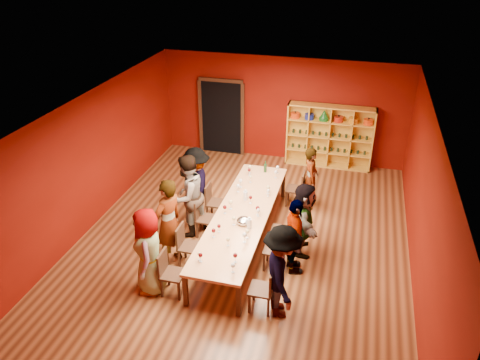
% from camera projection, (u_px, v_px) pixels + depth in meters
% --- Properties ---
extents(room_shell, '(7.10, 9.10, 3.04)m').
position_uv_depth(room_shell, '(243.00, 181.00, 9.53)').
color(room_shell, '#5A2E18').
rests_on(room_shell, ground).
extents(tasting_table, '(1.10, 4.50, 0.75)m').
position_uv_depth(tasting_table, '(243.00, 214.00, 9.91)').
color(tasting_table, tan).
rests_on(tasting_table, ground).
extents(doorway, '(1.40, 0.17, 2.30)m').
position_uv_depth(doorway, '(222.00, 117.00, 13.90)').
color(doorway, black).
rests_on(doorway, ground).
extents(shelving_unit, '(2.40, 0.40, 1.80)m').
position_uv_depth(shelving_unit, '(330.00, 133.00, 13.13)').
color(shelving_unit, gold).
rests_on(shelving_unit, ground).
extents(chair_person_left_0, '(0.42, 0.42, 0.89)m').
position_uv_depth(chair_person_left_0, '(169.00, 271.00, 8.58)').
color(chair_person_left_0, '#311B10').
rests_on(chair_person_left_0, ground).
extents(person_left_0, '(0.71, 0.95, 1.73)m').
position_uv_depth(person_left_0, '(149.00, 251.00, 8.49)').
color(person_left_0, '#4E4E53').
rests_on(person_left_0, ground).
extents(chair_person_left_1, '(0.42, 0.42, 0.89)m').
position_uv_depth(chair_person_left_1, '(186.00, 243.00, 9.33)').
color(chair_person_left_1, '#311B10').
rests_on(chair_person_left_1, ground).
extents(person_left_1, '(0.73, 0.83, 1.88)m').
position_uv_depth(person_left_1, '(169.00, 222.00, 9.20)').
color(person_left_1, '#131736').
rests_on(person_left_1, ground).
extents(chair_person_left_2, '(0.42, 0.42, 0.89)m').
position_uv_depth(chair_person_left_2, '(203.00, 216.00, 10.24)').
color(chair_person_left_2, '#311B10').
rests_on(chair_person_left_2, ground).
extents(person_left_2, '(0.82, 1.04, 1.89)m').
position_uv_depth(person_left_2, '(187.00, 196.00, 10.11)').
color(person_left_2, '#151C3A').
rests_on(person_left_2, ground).
extents(chair_person_left_3, '(0.42, 0.42, 0.89)m').
position_uv_depth(chair_person_left_3, '(213.00, 200.00, 10.84)').
color(chair_person_left_3, '#311B10').
rests_on(chair_person_left_3, ground).
extents(person_left_3, '(0.86, 1.22, 1.75)m').
position_uv_depth(person_left_3, '(197.00, 184.00, 10.74)').
color(person_left_3, '#121433').
rests_on(person_left_3, ground).
extents(chair_person_right_0, '(0.42, 0.42, 0.89)m').
position_uv_depth(chair_person_right_0, '(266.00, 287.00, 8.18)').
color(chair_person_right_0, '#311B10').
rests_on(chair_person_right_0, ground).
extents(person_right_0, '(0.83, 1.25, 1.79)m').
position_uv_depth(person_right_0, '(282.00, 272.00, 7.93)').
color(person_right_0, '#535358').
rests_on(person_right_0, ground).
extents(chair_person_right_1, '(0.42, 0.42, 0.89)m').
position_uv_depth(chair_person_right_1, '(279.00, 248.00, 9.21)').
color(chair_person_right_1, '#311B10').
rests_on(chair_person_right_1, ground).
extents(person_right_1, '(0.71, 1.03, 1.61)m').
position_uv_depth(person_right_1, '(294.00, 237.00, 8.99)').
color(person_right_1, pink).
rests_on(person_right_1, ground).
extents(chair_person_right_2, '(0.42, 0.42, 0.89)m').
position_uv_depth(chair_person_right_2, '(285.00, 229.00, 9.79)').
color(chair_person_right_2, '#311B10').
rests_on(chair_person_right_2, ground).
extents(person_right_2, '(0.69, 1.54, 1.60)m').
position_uv_depth(person_right_2, '(304.00, 219.00, 9.56)').
color(person_right_2, '#46464B').
rests_on(person_right_2, ground).
extents(chair_person_right_4, '(0.42, 0.42, 0.89)m').
position_uv_depth(chair_person_right_4, '(298.00, 187.00, 11.38)').
color(chair_person_right_4, '#311B10').
rests_on(chair_person_right_4, ground).
extents(person_right_4, '(0.51, 0.63, 1.56)m').
position_uv_depth(person_right_4, '(311.00, 178.00, 11.18)').
color(person_right_4, '#45454A').
rests_on(person_right_4, ground).
extents(wine_glass_0, '(0.08, 0.08, 0.19)m').
position_uv_depth(wine_glass_0, '(249.00, 170.00, 11.32)').
color(wine_glass_0, silver).
rests_on(wine_glass_0, tasting_table).
extents(wine_glass_1, '(0.08, 0.08, 0.20)m').
position_uv_depth(wine_glass_1, '(276.00, 172.00, 11.20)').
color(wine_glass_1, silver).
rests_on(wine_glass_1, tasting_table).
extents(wine_glass_2, '(0.08, 0.08, 0.19)m').
position_uv_depth(wine_glass_2, '(250.00, 198.00, 10.15)').
color(wine_glass_2, silver).
rests_on(wine_glass_2, tasting_table).
extents(wine_glass_3, '(0.07, 0.07, 0.19)m').
position_uv_depth(wine_glass_3, '(228.00, 240.00, 8.77)').
color(wine_glass_3, silver).
rests_on(wine_glass_3, tasting_table).
extents(wine_glass_4, '(0.09, 0.09, 0.22)m').
position_uv_depth(wine_glass_4, '(250.00, 167.00, 11.40)').
color(wine_glass_4, silver).
rests_on(wine_glass_4, tasting_table).
extents(wine_glass_5, '(0.07, 0.07, 0.18)m').
position_uv_depth(wine_glass_5, '(268.00, 191.00, 10.42)').
color(wine_glass_5, silver).
rests_on(wine_glass_5, tasting_table).
extents(wine_glass_6, '(0.08, 0.08, 0.19)m').
position_uv_depth(wine_glass_6, '(251.00, 177.00, 11.00)').
color(wine_glass_6, silver).
rests_on(wine_glass_6, tasting_table).
extents(wine_glass_7, '(0.09, 0.09, 0.22)m').
position_uv_depth(wine_glass_7, '(241.00, 181.00, 10.78)').
color(wine_glass_7, silver).
rests_on(wine_glass_7, tasting_table).
extents(wine_glass_8, '(0.09, 0.09, 0.22)m').
position_uv_depth(wine_glass_8, '(231.00, 203.00, 9.93)').
color(wine_glass_8, silver).
rests_on(wine_glass_8, tasting_table).
extents(wine_glass_9, '(0.07, 0.07, 0.18)m').
position_uv_depth(wine_glass_9, '(199.00, 254.00, 8.39)').
color(wine_glass_9, silver).
rests_on(wine_glass_9, tasting_table).
extents(wine_glass_10, '(0.08, 0.08, 0.20)m').
position_uv_depth(wine_glass_10, '(214.00, 231.00, 9.02)').
color(wine_glass_10, silver).
rests_on(wine_glass_10, tasting_table).
extents(wine_glass_11, '(0.08, 0.08, 0.19)m').
position_uv_depth(wine_glass_11, '(258.00, 211.00, 9.68)').
color(wine_glass_11, silver).
rests_on(wine_glass_11, tasting_table).
extents(wine_glass_12, '(0.08, 0.08, 0.20)m').
position_uv_depth(wine_glass_12, '(238.00, 186.00, 10.59)').
color(wine_glass_12, silver).
rests_on(wine_glass_12, tasting_table).
extents(wine_glass_13, '(0.08, 0.08, 0.20)m').
position_uv_depth(wine_glass_13, '(233.00, 266.00, 8.08)').
color(wine_glass_13, silver).
rests_on(wine_glass_13, tasting_table).
extents(wine_glass_14, '(0.08, 0.08, 0.20)m').
position_uv_depth(wine_glass_14, '(278.00, 168.00, 11.42)').
color(wine_glass_14, silver).
rests_on(wine_glass_14, tasting_table).
extents(wine_glass_15, '(0.07, 0.07, 0.18)m').
position_uv_depth(wine_glass_15, '(219.00, 227.00, 9.18)').
color(wine_glass_15, silver).
rests_on(wine_glass_15, tasting_table).
extents(wine_glass_16, '(0.08, 0.08, 0.20)m').
position_uv_depth(wine_glass_16, '(225.00, 208.00, 9.78)').
color(wine_glass_16, silver).
rests_on(wine_glass_16, tasting_table).
extents(wine_glass_17, '(0.09, 0.09, 0.21)m').
position_uv_depth(wine_glass_17, '(268.00, 188.00, 10.51)').
color(wine_glass_17, silver).
rests_on(wine_glass_17, tasting_table).
extents(wine_glass_18, '(0.09, 0.09, 0.22)m').
position_uv_depth(wine_glass_18, '(245.00, 235.00, 8.86)').
color(wine_glass_18, silver).
rests_on(wine_glass_18, tasting_table).
extents(wine_glass_19, '(0.08, 0.08, 0.20)m').
position_uv_depth(wine_glass_19, '(234.00, 219.00, 9.39)').
color(wine_glass_19, silver).
rests_on(wine_glass_19, tasting_table).
extents(wine_glass_20, '(0.08, 0.08, 0.21)m').
position_uv_depth(wine_glass_20, '(258.00, 209.00, 9.73)').
color(wine_glass_20, silver).
rests_on(wine_glass_20, tasting_table).
extents(wine_glass_21, '(0.08, 0.08, 0.20)m').
position_uv_depth(wine_glass_21, '(235.00, 256.00, 8.32)').
color(wine_glass_21, silver).
rests_on(wine_glass_21, tasting_table).
extents(wine_glass_22, '(0.08, 0.08, 0.20)m').
position_uv_depth(wine_glass_22, '(247.00, 232.00, 8.99)').
color(wine_glass_22, silver).
rests_on(wine_glass_22, tasting_table).
extents(wine_glass_23, '(0.08, 0.08, 0.19)m').
position_uv_depth(wine_glass_23, '(201.00, 256.00, 8.34)').
color(wine_glass_23, silver).
rests_on(wine_glass_23, tasting_table).
extents(spittoon_bowl, '(0.29, 0.29, 0.16)m').
position_uv_depth(spittoon_bowl, '(244.00, 221.00, 9.47)').
color(spittoon_bowl, silver).
rests_on(spittoon_bowl, tasting_table).
extents(carafe_a, '(0.12, 0.12, 0.25)m').
position_uv_depth(carafe_a, '(245.00, 195.00, 10.29)').
color(carafe_a, silver).
rests_on(carafe_a, tasting_table).
extents(carafe_b, '(0.11, 0.11, 0.25)m').
position_uv_depth(carafe_b, '(249.00, 223.00, 9.31)').
color(carafe_b, silver).
rests_on(carafe_b, tasting_table).
extents(wine_bottle, '(0.07, 0.07, 0.30)m').
position_uv_depth(wine_bottle, '(265.00, 168.00, 11.49)').
color(wine_bottle, '#153A1B').
rests_on(wine_bottle, tasting_table).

